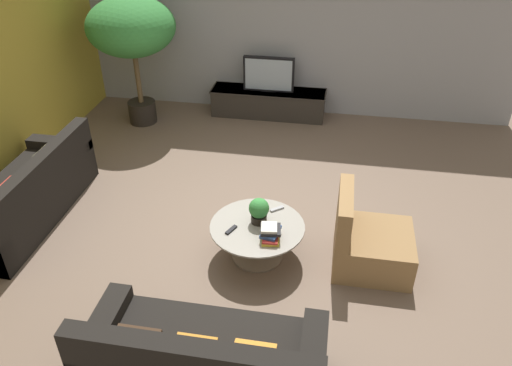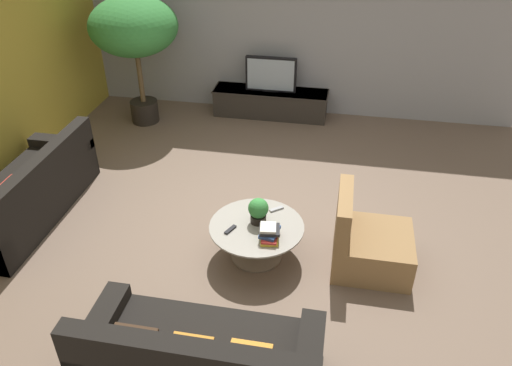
# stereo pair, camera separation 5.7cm
# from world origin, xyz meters

# --- Properties ---
(ground_plane) EXTENTS (24.00, 24.00, 0.00)m
(ground_plane) POSITION_xyz_m (0.00, 0.00, 0.00)
(ground_plane) COLOR brown
(back_wall_stone) EXTENTS (7.40, 0.12, 3.00)m
(back_wall_stone) POSITION_xyz_m (0.00, 3.26, 1.50)
(back_wall_stone) COLOR #939399
(back_wall_stone) RESTS_ON ground
(media_console) EXTENTS (1.88, 0.50, 0.44)m
(media_console) POSITION_xyz_m (-0.18, 2.94, 0.23)
(media_console) COLOR #2D2823
(media_console) RESTS_ON ground
(television) EXTENTS (0.82, 0.13, 0.56)m
(television) POSITION_xyz_m (-0.18, 2.94, 0.71)
(television) COLOR black
(television) RESTS_ON media_console
(coffee_table) EXTENTS (0.99, 0.99, 0.41)m
(coffee_table) POSITION_xyz_m (0.23, -0.59, 0.29)
(coffee_table) COLOR #756656
(coffee_table) RESTS_ON ground
(couch_by_wall) EXTENTS (0.84, 2.09, 0.84)m
(couch_by_wall) POSITION_xyz_m (-2.57, -0.34, 0.28)
(couch_by_wall) COLOR black
(couch_by_wall) RESTS_ON ground
(couch_near_entry) EXTENTS (1.89, 0.84, 0.84)m
(couch_near_entry) POSITION_xyz_m (0.08, -2.22, 0.29)
(couch_near_entry) COLOR black
(couch_near_entry) RESTS_ON ground
(armchair_wicker) EXTENTS (0.80, 0.76, 0.86)m
(armchair_wicker) POSITION_xyz_m (1.39, -0.50, 0.27)
(armchair_wicker) COLOR olive
(armchair_wicker) RESTS_ON ground
(potted_palm_tall) EXTENTS (1.32, 1.32, 1.98)m
(potted_palm_tall) POSITION_xyz_m (-2.16, 2.35, 1.49)
(potted_palm_tall) COLOR black
(potted_palm_tall) RESTS_ON ground
(potted_plant_tabletop) EXTENTS (0.21, 0.21, 0.29)m
(potted_plant_tabletop) POSITION_xyz_m (0.24, -0.52, 0.57)
(potted_plant_tabletop) COLOR black
(potted_plant_tabletop) RESTS_ON coffee_table
(book_stack) EXTENTS (0.23, 0.30, 0.15)m
(book_stack) POSITION_xyz_m (0.40, -0.77, 0.48)
(book_stack) COLOR gold
(book_stack) RESTS_ON coffee_table
(remote_black) EXTENTS (0.10, 0.16, 0.02)m
(remote_black) POSITION_xyz_m (-0.02, -0.72, 0.42)
(remote_black) COLOR black
(remote_black) RESTS_ON coffee_table
(remote_silver) EXTENTS (0.15, 0.13, 0.02)m
(remote_silver) POSITION_xyz_m (0.40, -0.27, 0.42)
(remote_silver) COLOR gray
(remote_silver) RESTS_ON coffee_table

